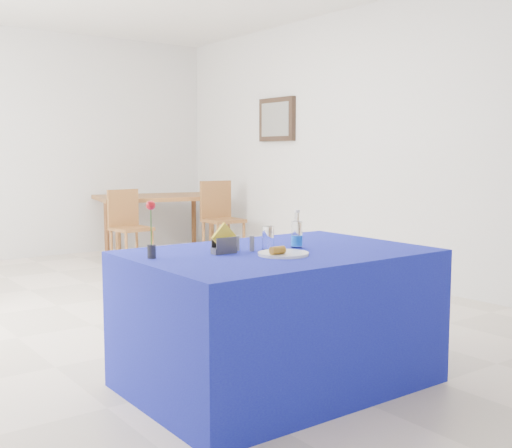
{
  "coord_description": "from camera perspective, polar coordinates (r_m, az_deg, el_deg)",
  "views": [
    {
      "loc": [
        -2.37,
        -4.54,
        1.29
      ],
      "look_at": [
        -0.36,
        -1.81,
        0.92
      ],
      "focal_mm": 45.0,
      "sensor_mm": 36.0,
      "label": 1
    }
  ],
  "objects": [
    {
      "name": "plate",
      "position": [
        3.38,
        2.44,
        -2.66
      ],
      "size": [
        0.27,
        0.27,
        0.01
      ],
      "primitive_type": "cylinder",
      "color": "white",
      "rests_on": "blue_table"
    },
    {
      "name": "banana_pieces",
      "position": [
        3.31,
        1.95,
        -2.34
      ],
      "size": [
        0.08,
        0.04,
        0.04
      ],
      "color": "orange",
      "rests_on": "plate"
    },
    {
      "name": "blue_table",
      "position": [
        3.62,
        1.99,
        -8.33
      ],
      "size": [
        1.6,
        1.1,
        0.76
      ],
      "color": "#101198",
      "rests_on": "floor"
    },
    {
      "name": "rose_vase",
      "position": [
        3.3,
        -9.3,
        -0.6
      ],
      "size": [
        0.05,
        0.05,
        0.3
      ],
      "color": "#242429",
      "rests_on": "blue_table"
    },
    {
      "name": "floor",
      "position": [
        5.28,
        -8.66,
        -7.95
      ],
      "size": [
        7.0,
        7.0,
        0.0
      ],
      "primitive_type": "plane",
      "color": "beige",
      "rests_on": "ground"
    },
    {
      "name": "water_bottle",
      "position": [
        3.65,
        3.65,
        -1.0
      ],
      "size": [
        0.07,
        0.07,
        0.21
      ],
      "color": "white",
      "rests_on": "blue_table"
    },
    {
      "name": "room_shell",
      "position": [
        5.14,
        -8.99,
        11.29
      ],
      "size": [
        7.0,
        7.0,
        7.0
      ],
      "color": "silver",
      "rests_on": "ground"
    },
    {
      "name": "salt_shaker",
      "position": [
        3.52,
        -1.72,
        -1.72
      ],
      "size": [
        0.03,
        0.03,
        0.08
      ],
      "primitive_type": "cylinder",
      "color": "slate",
      "rests_on": "blue_table"
    },
    {
      "name": "pepper_shaker",
      "position": [
        3.51,
        -0.36,
        -1.75
      ],
      "size": [
        0.03,
        0.03,
        0.08
      ],
      "primitive_type": "cylinder",
      "color": "slate",
      "rests_on": "blue_table"
    },
    {
      "name": "picture_frame",
      "position": [
        7.83,
        1.87,
        9.27
      ],
      "size": [
        0.06,
        0.64,
        0.52
      ],
      "primitive_type": "cube",
      "color": "black",
      "rests_on": "room_shell"
    },
    {
      "name": "napkin_holder",
      "position": [
        3.43,
        -2.88,
        -1.83
      ],
      "size": [
        0.15,
        0.06,
        0.17
      ],
      "color": "#38383D",
      "rests_on": "blue_table"
    },
    {
      "name": "chair_bg_right",
      "position": [
        7.96,
        -3.23,
        0.93
      ],
      "size": [
        0.45,
        0.45,
        0.95
      ],
      "rotation": [
        0.0,
        0.0,
        -0.06
      ],
      "color": "#93612A",
      "rests_on": "floor"
    },
    {
      "name": "oak_table",
      "position": [
        8.37,
        -8.7,
        2.0
      ],
      "size": [
        1.7,
        1.28,
        0.76
      ],
      "color": "brown",
      "rests_on": "floor"
    },
    {
      "name": "picture_art",
      "position": [
        7.81,
        1.73,
        9.28
      ],
      "size": [
        0.02,
        0.52,
        0.4
      ],
      "primitive_type": "cube",
      "color": "#998C66",
      "rests_on": "room_shell"
    },
    {
      "name": "drinking_glass",
      "position": [
        3.58,
        1.07,
        -1.23
      ],
      "size": [
        0.07,
        0.07,
        0.13
      ],
      "primitive_type": "cylinder",
      "color": "white",
      "rests_on": "blue_table"
    },
    {
      "name": "chair_bg_left",
      "position": [
        7.53,
        -11.34,
        0.18
      ],
      "size": [
        0.43,
        0.43,
        0.88
      ],
      "rotation": [
        0.0,
        0.0,
        0.09
      ],
      "color": "#93612A",
      "rests_on": "floor"
    }
  ]
}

